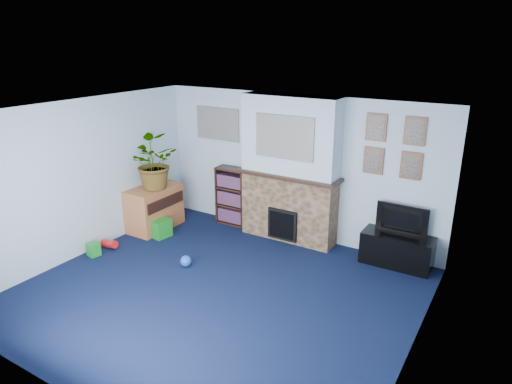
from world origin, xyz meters
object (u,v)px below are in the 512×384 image
Objects in this scene: television at (400,221)px; bookshelf at (233,197)px; sideboard at (154,209)px; tv_stand at (397,251)px.

bookshelf is (-3.00, 0.06, -0.20)m from television.
television is 0.78× the size of sideboard.
tv_stand is at bearing 91.19° from television.
television reaches higher than tv_stand.
tv_stand is 4.15m from sideboard.
sideboard is at bearing -168.54° from tv_stand.
television reaches higher than sideboard.
television is (0.00, 0.02, 0.48)m from tv_stand.
tv_stand is 1.35× the size of television.
bookshelf is at bearing 178.54° from tv_stand.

